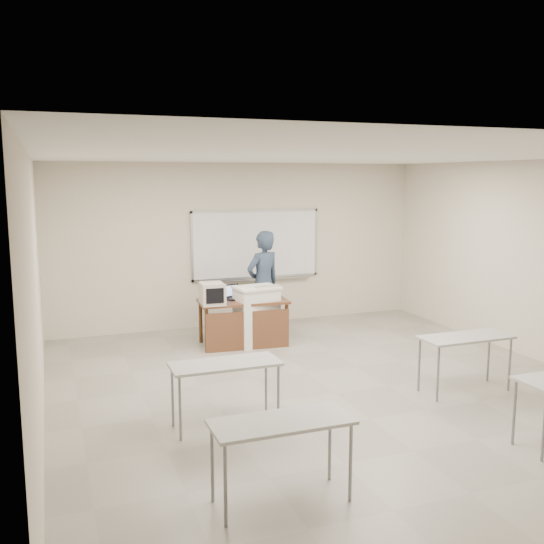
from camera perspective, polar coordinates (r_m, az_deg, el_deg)
name	(u,v)px	position (r m, az deg, el deg)	size (l,w,h in m)	color
floor	(335,394)	(7.96, 5.95, -11.31)	(7.00, 8.00, 0.01)	gray
whiteboard	(256,245)	(11.32, -1.51, 2.53)	(2.48, 0.10, 1.31)	white
student_desks	(393,375)	(6.62, 11.31, -9.47)	(4.40, 2.20, 0.73)	#AFAFAA
instructor_desk	(245,314)	(9.87, -2.54, -3.94)	(1.44, 0.72, 0.75)	brown
podium	(257,316)	(9.96, -1.46, -4.13)	(0.70, 0.51, 0.98)	silver
crt_monitor	(212,294)	(9.63, -5.65, -2.03)	(0.37, 0.42, 0.35)	#B8AA9B
laptop	(234,295)	(10.04, -3.56, -2.21)	(0.31, 0.29, 0.23)	black
mouse	(254,297)	(10.04, -1.75, -2.40)	(0.10, 0.07, 0.04)	#A4A6AC
keyboard	(268,286)	(9.79, -0.41, -1.37)	(0.41, 0.14, 0.02)	#B8AA9B
presenter	(263,284)	(10.44, -0.83, -1.12)	(0.67, 0.44, 1.84)	black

